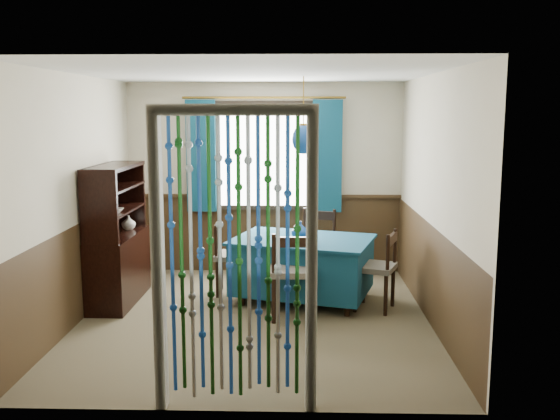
{
  "coord_description": "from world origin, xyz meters",
  "views": [
    {
      "loc": [
        0.44,
        -6.18,
        2.13
      ],
      "look_at": [
        0.25,
        0.48,
        1.07
      ],
      "focal_mm": 40.0,
      "sensor_mm": 36.0,
      "label": 1
    }
  ],
  "objects_px": {
    "dining_table": "(303,265)",
    "chair_near": "(292,272)",
    "vase_table": "(300,231)",
    "vase_sideboard": "(129,222)",
    "chair_left": "(230,256)",
    "bowl_shelf": "(113,211)",
    "chair_far": "(316,246)",
    "chair_right": "(377,268)",
    "sideboard": "(117,254)",
    "pendant_lamp": "(303,139)"
  },
  "relations": [
    {
      "from": "dining_table",
      "to": "chair_far",
      "type": "distance_m",
      "value": 0.69
    },
    {
      "from": "chair_far",
      "to": "vase_table",
      "type": "distance_m",
      "value": 0.81
    },
    {
      "from": "sideboard",
      "to": "vase_table",
      "type": "height_order",
      "value": "sideboard"
    },
    {
      "from": "dining_table",
      "to": "chair_right",
      "type": "height_order",
      "value": "chair_right"
    },
    {
      "from": "chair_far",
      "to": "bowl_shelf",
      "type": "bearing_deg",
      "value": 41.77
    },
    {
      "from": "chair_left",
      "to": "sideboard",
      "type": "xyz_separation_m",
      "value": [
        -1.23,
        -0.35,
        0.1
      ]
    },
    {
      "from": "chair_near",
      "to": "chair_far",
      "type": "distance_m",
      "value": 1.31
    },
    {
      "from": "sideboard",
      "to": "bowl_shelf",
      "type": "relative_size",
      "value": 6.85
    },
    {
      "from": "chair_near",
      "to": "pendant_lamp",
      "type": "distance_m",
      "value": 1.47
    },
    {
      "from": "chair_right",
      "to": "sideboard",
      "type": "xyz_separation_m",
      "value": [
        -2.88,
        0.2,
        0.09
      ]
    },
    {
      "from": "dining_table",
      "to": "chair_right",
      "type": "xyz_separation_m",
      "value": [
        0.8,
        -0.29,
        0.04
      ]
    },
    {
      "from": "dining_table",
      "to": "sideboard",
      "type": "xyz_separation_m",
      "value": [
        -2.07,
        -0.08,
        0.13
      ]
    },
    {
      "from": "chair_far",
      "to": "dining_table",
      "type": "bearing_deg",
      "value": 92.32
    },
    {
      "from": "vase_table",
      "to": "vase_sideboard",
      "type": "bearing_deg",
      "value": 172.82
    },
    {
      "from": "chair_left",
      "to": "bowl_shelf",
      "type": "relative_size",
      "value": 3.76
    },
    {
      "from": "chair_near",
      "to": "chair_right",
      "type": "relative_size",
      "value": 1.07
    },
    {
      "from": "chair_far",
      "to": "chair_left",
      "type": "xyz_separation_m",
      "value": [
        -1.01,
        -0.4,
        -0.04
      ]
    },
    {
      "from": "chair_left",
      "to": "sideboard",
      "type": "relative_size",
      "value": 0.55
    },
    {
      "from": "chair_left",
      "to": "vase_table",
      "type": "distance_m",
      "value": 0.95
    },
    {
      "from": "chair_left",
      "to": "sideboard",
      "type": "distance_m",
      "value": 1.28
    },
    {
      "from": "dining_table",
      "to": "chair_right",
      "type": "distance_m",
      "value": 0.85
    },
    {
      "from": "chair_right",
      "to": "bowl_shelf",
      "type": "distance_m",
      "value": 2.89
    },
    {
      "from": "sideboard",
      "to": "vase_table",
      "type": "bearing_deg",
      "value": 1.9
    },
    {
      "from": "chair_near",
      "to": "bowl_shelf",
      "type": "height_order",
      "value": "bowl_shelf"
    },
    {
      "from": "chair_left",
      "to": "sideboard",
      "type": "height_order",
      "value": "sideboard"
    },
    {
      "from": "chair_right",
      "to": "sideboard",
      "type": "height_order",
      "value": "sideboard"
    },
    {
      "from": "chair_left",
      "to": "chair_right",
      "type": "height_order",
      "value": "chair_right"
    },
    {
      "from": "vase_table",
      "to": "vase_sideboard",
      "type": "height_order",
      "value": "vase_sideboard"
    },
    {
      "from": "chair_near",
      "to": "bowl_shelf",
      "type": "xyz_separation_m",
      "value": [
        -1.9,
        0.25,
        0.6
      ]
    },
    {
      "from": "dining_table",
      "to": "chair_near",
      "type": "bearing_deg",
      "value": -83.73
    },
    {
      "from": "chair_right",
      "to": "vase_table",
      "type": "relative_size",
      "value": 4.69
    },
    {
      "from": "dining_table",
      "to": "sideboard",
      "type": "relative_size",
      "value": 1.12
    },
    {
      "from": "sideboard",
      "to": "pendant_lamp",
      "type": "relative_size",
      "value": 1.85
    },
    {
      "from": "chair_right",
      "to": "chair_far",
      "type": "bearing_deg",
      "value": 54.38
    },
    {
      "from": "chair_near",
      "to": "chair_far",
      "type": "height_order",
      "value": "chair_far"
    },
    {
      "from": "vase_table",
      "to": "chair_near",
      "type": "bearing_deg",
      "value": -97.94
    },
    {
      "from": "chair_near",
      "to": "bowl_shelf",
      "type": "bearing_deg",
      "value": 171.15
    },
    {
      "from": "chair_right",
      "to": "chair_left",
      "type": "bearing_deg",
      "value": 92.23
    },
    {
      "from": "chair_far",
      "to": "bowl_shelf",
      "type": "relative_size",
      "value": 4.12
    },
    {
      "from": "vase_table",
      "to": "bowl_shelf",
      "type": "xyz_separation_m",
      "value": [
        -1.98,
        -0.32,
        0.27
      ]
    },
    {
      "from": "chair_far",
      "to": "sideboard",
      "type": "height_order",
      "value": "sideboard"
    },
    {
      "from": "bowl_shelf",
      "to": "vase_sideboard",
      "type": "bearing_deg",
      "value": 90.0
    },
    {
      "from": "chair_right",
      "to": "pendant_lamp",
      "type": "distance_m",
      "value": 1.61
    },
    {
      "from": "chair_right",
      "to": "vase_sideboard",
      "type": "height_order",
      "value": "vase_sideboard"
    },
    {
      "from": "pendant_lamp",
      "to": "vase_table",
      "type": "bearing_deg",
      "value": -122.21
    },
    {
      "from": "bowl_shelf",
      "to": "chair_near",
      "type": "bearing_deg",
      "value": -7.5
    },
    {
      "from": "chair_left",
      "to": "bowl_shelf",
      "type": "xyz_separation_m",
      "value": [
        -1.17,
        -0.63,
        0.63
      ]
    },
    {
      "from": "chair_near",
      "to": "chair_right",
      "type": "bearing_deg",
      "value": 18.47
    },
    {
      "from": "chair_near",
      "to": "chair_right",
      "type": "xyz_separation_m",
      "value": [
        0.91,
        0.33,
        -0.03
      ]
    },
    {
      "from": "sideboard",
      "to": "chair_left",
      "type": "bearing_deg",
      "value": 16.74
    }
  ]
}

